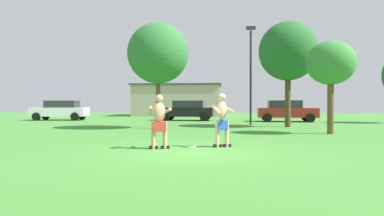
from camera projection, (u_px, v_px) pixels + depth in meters
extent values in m
plane|color=#428433|center=(193.00, 152.00, 9.73)|extent=(80.00, 80.00, 0.00)
cube|color=black|center=(227.00, 146.00, 10.85)|extent=(0.28, 0.18, 0.09)
cylinder|color=#E0AD89|center=(227.00, 134.00, 10.84)|extent=(0.13, 0.13, 0.84)
cube|color=black|center=(217.00, 146.00, 10.78)|extent=(0.28, 0.18, 0.09)
cylinder|color=#E0AD89|center=(217.00, 134.00, 10.77)|extent=(0.13, 0.13, 0.84)
cube|color=blue|center=(222.00, 125.00, 10.80)|extent=(0.38, 0.32, 0.30)
ellipsoid|color=#E0AD89|center=(222.00, 111.00, 10.80)|extent=(0.36, 0.30, 0.61)
cylinder|color=#E0AD89|center=(230.00, 110.00, 10.74)|extent=(0.31, 0.57, 0.19)
cylinder|color=#E0AD89|center=(216.00, 110.00, 10.65)|extent=(0.31, 0.55, 0.31)
sphere|color=#E0AD89|center=(222.00, 97.00, 10.79)|extent=(0.23, 0.23, 0.23)
cone|color=red|center=(222.00, 95.00, 10.79)|extent=(0.30, 0.30, 0.13)
cube|color=black|center=(153.00, 148.00, 10.35)|extent=(0.28, 0.18, 0.09)
cylinder|color=tan|center=(153.00, 135.00, 10.35)|extent=(0.13, 0.13, 0.82)
cube|color=black|center=(165.00, 147.00, 10.43)|extent=(0.28, 0.18, 0.09)
cylinder|color=tan|center=(165.00, 135.00, 10.42)|extent=(0.13, 0.13, 0.82)
cube|color=red|center=(159.00, 127.00, 10.38)|extent=(0.45, 0.34, 0.29)
ellipsoid|color=tan|center=(159.00, 112.00, 10.38)|extent=(0.43, 0.32, 0.59)
cylinder|color=tan|center=(151.00, 111.00, 10.42)|extent=(0.22, 0.56, 0.30)
cylinder|color=tan|center=(167.00, 111.00, 10.53)|extent=(0.36, 0.54, 0.21)
sphere|color=tan|center=(159.00, 98.00, 10.37)|extent=(0.23, 0.23, 0.23)
cylinder|color=white|center=(192.00, 147.00, 10.79)|extent=(0.26, 0.26, 0.03)
cube|color=maroon|center=(287.00, 113.00, 25.68)|extent=(4.41, 2.08, 0.70)
cube|color=#282D33|center=(284.00, 104.00, 25.70)|extent=(2.51, 1.74, 0.56)
cylinder|color=black|center=(306.00, 117.00, 26.37)|extent=(0.65, 0.26, 0.64)
cylinder|color=black|center=(310.00, 118.00, 24.59)|extent=(0.65, 0.26, 0.64)
cylinder|color=black|center=(266.00, 117.00, 26.78)|extent=(0.65, 0.26, 0.64)
cylinder|color=black|center=(267.00, 118.00, 25.00)|extent=(0.65, 0.26, 0.64)
cube|color=white|center=(60.00, 112.00, 27.93)|extent=(4.43, 2.15, 0.70)
cube|color=#282D33|center=(62.00, 104.00, 27.92)|extent=(2.53, 1.78, 0.56)
cylinder|color=black|center=(36.00, 117.00, 27.02)|extent=(0.66, 0.27, 0.64)
cylinder|color=black|center=(46.00, 116.00, 28.81)|extent=(0.66, 0.27, 0.64)
cylinder|color=black|center=(75.00, 117.00, 27.05)|extent=(0.66, 0.27, 0.64)
cylinder|color=black|center=(82.00, 116.00, 28.85)|extent=(0.66, 0.27, 0.64)
cube|color=black|center=(187.00, 112.00, 27.51)|extent=(4.44, 2.17, 0.70)
cube|color=#282D33|center=(189.00, 104.00, 27.47)|extent=(2.54, 1.79, 0.56)
cylinder|color=black|center=(166.00, 117.00, 26.86)|extent=(0.66, 0.27, 0.64)
cylinder|color=black|center=(171.00, 116.00, 28.64)|extent=(0.66, 0.27, 0.64)
cylinder|color=black|center=(204.00, 117.00, 26.39)|extent=(0.66, 0.27, 0.64)
cylinder|color=black|center=(207.00, 116.00, 28.16)|extent=(0.66, 0.27, 0.64)
cylinder|color=black|center=(251.00, 78.00, 21.74)|extent=(0.12, 0.12, 5.95)
cube|color=#333338|center=(251.00, 28.00, 21.70)|extent=(0.60, 0.24, 0.20)
cube|color=#B2A893|center=(178.00, 101.00, 38.14)|extent=(9.04, 6.63, 3.24)
cube|color=#3F3F44|center=(178.00, 86.00, 38.11)|extent=(9.40, 6.89, 0.16)
cylinder|color=#4C3823|center=(288.00, 99.00, 19.89)|extent=(0.32, 0.32, 3.18)
ellipsoid|color=#236028|center=(288.00, 51.00, 19.85)|extent=(3.34, 3.34, 3.39)
cylinder|color=brown|center=(158.00, 101.00, 18.73)|extent=(0.25, 0.25, 2.93)
ellipsoid|color=#2D7033|center=(158.00, 53.00, 18.70)|extent=(3.30, 3.30, 3.28)
cylinder|color=brown|center=(331.00, 106.00, 15.43)|extent=(0.28, 0.28, 2.50)
ellipsoid|color=#387F38|center=(331.00, 63.00, 15.41)|extent=(2.16, 2.16, 1.97)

